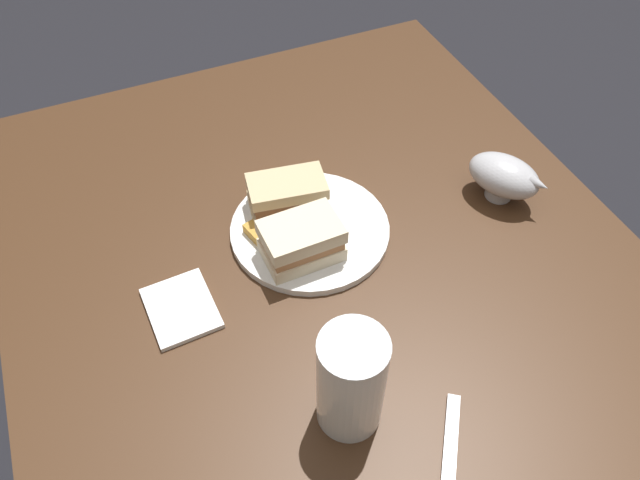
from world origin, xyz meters
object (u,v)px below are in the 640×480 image
Objects in this scene: plate at (307,230)px; gravy_boat at (505,176)px; fork at (449,465)px; sandwich_half_left at (287,195)px; napkin at (181,308)px; pint_glass at (351,386)px; sandwich_half_right at (302,241)px.

gravy_boat reaches higher than plate.
gravy_boat is 0.47m from fork.
plate is 0.06m from sandwich_half_left.
plate is 0.23m from napkin.
gravy_boat is at bearing 81.28° from plate.
pint_glass is at bearing 32.98° from napkin.
napkin is (0.01, -0.54, -0.04)m from gravy_boat.
plate is 2.16× the size of sandwich_half_right.
napkin is (-0.23, -0.15, -0.06)m from pint_glass.
sandwich_half_left is at bearing 170.87° from pint_glass.
sandwich_half_right is at bearing -31.22° from plate.
sandwich_half_left is at bearing 170.66° from sandwich_half_right.
sandwich_half_right is 0.25m from pint_glass.
fork is at bearing 34.05° from napkin.
sandwich_half_left is (-0.05, -0.01, 0.03)m from plate.
gravy_boat is at bearing 122.32° from pint_glass.
gravy_boat reaches higher than sandwich_half_left.
sandwich_half_left is 0.46m from fork.
sandwich_half_right reaches higher than napkin.
gravy_boat is at bearing 89.44° from sandwich_half_right.
napkin is (0.02, -0.19, -0.04)m from sandwich_half_right.
plate is 0.33m from gravy_boat.
sandwich_half_right reaches higher than sandwich_half_left.
pint_glass is (0.30, -0.07, 0.06)m from plate.
sandwich_half_right is 0.36m from fork.
sandwich_half_left is at bearing -106.97° from gravy_boat.
fork is (0.36, 0.04, -0.04)m from sandwich_half_right.
fork is (0.34, 0.23, -0.00)m from napkin.
sandwich_half_right is 0.20m from napkin.
pint_glass is 0.15m from fork.
sandwich_half_right is (0.10, -0.02, 0.00)m from sandwich_half_left.
plate is 0.31m from pint_glass.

